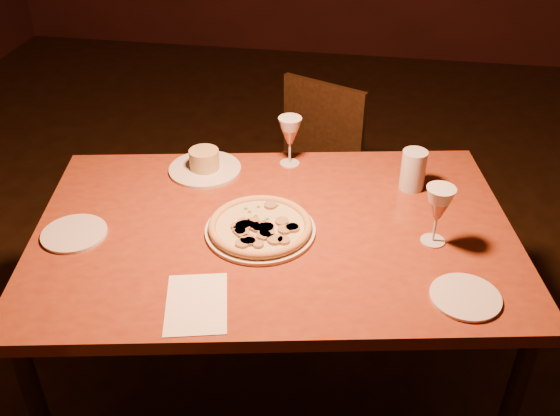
# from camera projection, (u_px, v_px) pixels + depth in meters

# --- Properties ---
(floor) EXTENTS (7.00, 7.00, 0.00)m
(floor) POSITION_uv_depth(u_px,v_px,m) (322.00, 385.00, 2.35)
(floor) COLOR black
(floor) RESTS_ON ground
(dining_table) EXTENTS (1.59, 1.18, 0.77)m
(dining_table) POSITION_uv_depth(u_px,v_px,m) (274.00, 246.00, 1.91)
(dining_table) COLOR brown
(dining_table) RESTS_ON floor
(chair_far) EXTENTS (0.52, 0.52, 0.82)m
(chair_far) POSITION_uv_depth(u_px,v_px,m) (308.00, 168.00, 2.77)
(chair_far) COLOR black
(chair_far) RESTS_ON floor
(pizza_plate) EXTENTS (0.33, 0.33, 0.04)m
(pizza_plate) POSITION_uv_depth(u_px,v_px,m) (260.00, 227.00, 1.85)
(pizza_plate) COLOR silver
(pizza_plate) RESTS_ON dining_table
(ramekin_saucer) EXTENTS (0.25, 0.25, 0.08)m
(ramekin_saucer) POSITION_uv_depth(u_px,v_px,m) (205.00, 164.00, 2.14)
(ramekin_saucer) COLOR silver
(ramekin_saucer) RESTS_ON dining_table
(wine_glass_far) EXTENTS (0.08, 0.08, 0.18)m
(wine_glass_far) POSITION_uv_depth(u_px,v_px,m) (290.00, 141.00, 2.14)
(wine_glass_far) COLOR #B6674B
(wine_glass_far) RESTS_ON dining_table
(wine_glass_right) EXTENTS (0.08, 0.08, 0.18)m
(wine_glass_right) POSITION_uv_depth(u_px,v_px,m) (437.00, 215.00, 1.77)
(wine_glass_right) COLOR #B6674B
(wine_glass_right) RESTS_ON dining_table
(water_tumbler) EXTENTS (0.08, 0.08, 0.14)m
(water_tumbler) POSITION_uv_depth(u_px,v_px,m) (413.00, 170.00, 2.03)
(water_tumbler) COLOR silver
(water_tumbler) RESTS_ON dining_table
(side_plate_left) EXTENTS (0.19, 0.19, 0.01)m
(side_plate_left) POSITION_uv_depth(u_px,v_px,m) (74.00, 234.00, 1.84)
(side_plate_left) COLOR silver
(side_plate_left) RESTS_ON dining_table
(side_plate_near) EXTENTS (0.18, 0.18, 0.01)m
(side_plate_near) POSITION_uv_depth(u_px,v_px,m) (465.00, 297.00, 1.62)
(side_plate_near) COLOR silver
(side_plate_near) RESTS_ON dining_table
(menu_card) EXTENTS (0.21, 0.26, 0.00)m
(menu_card) POSITION_uv_depth(u_px,v_px,m) (196.00, 303.00, 1.60)
(menu_card) COLOR white
(menu_card) RESTS_ON dining_table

